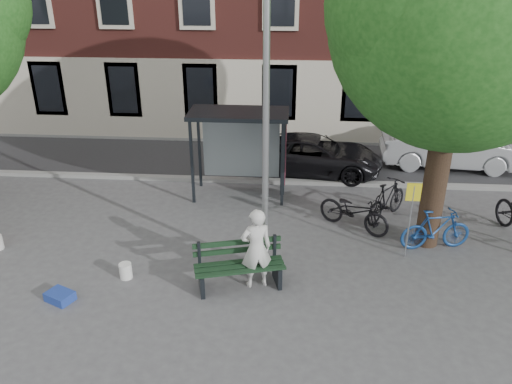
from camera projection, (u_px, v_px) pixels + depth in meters
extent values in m
plane|color=#4C4C4F|center=(265.00, 269.00, 11.57)|extent=(90.00, 90.00, 0.00)
cube|color=#28282B|center=(276.00, 160.00, 17.91)|extent=(40.00, 4.00, 0.01)
cube|color=gray|center=(274.00, 181.00, 16.07)|extent=(40.00, 0.25, 0.12)
cube|color=gray|center=(278.00, 141.00, 19.69)|extent=(40.00, 0.25, 0.12)
cylinder|color=#9EA0A3|center=(266.00, 147.00, 10.31)|extent=(0.14, 0.14, 6.00)
cylinder|color=#9EA0A3|center=(265.00, 265.00, 11.52)|extent=(0.28, 0.28, 0.24)
cylinder|color=black|center=(435.00, 181.00, 11.94)|extent=(0.56, 0.56, 3.40)
sphere|color=#1C5018|center=(462.00, 19.00, 10.39)|extent=(5.60, 5.60, 5.60)
sphere|color=#1C5018|center=(428.00, 5.00, 10.05)|extent=(4.20, 4.20, 4.20)
cube|color=#1E2328|center=(192.00, 163.00, 14.28)|extent=(0.08, 0.08, 2.50)
cube|color=#1E2328|center=(283.00, 165.00, 14.11)|extent=(0.08, 0.08, 2.50)
cube|color=#1E2328|center=(199.00, 149.00, 15.37)|extent=(0.08, 0.08, 2.50)
cube|color=#1E2328|center=(284.00, 151.00, 15.19)|extent=(0.08, 0.08, 2.50)
cube|color=#1E2328|center=(239.00, 114.00, 14.19)|extent=(2.85, 1.45, 0.12)
cube|color=#8C999E|center=(241.00, 146.00, 15.23)|extent=(2.34, 0.04, 2.00)
cube|color=#1E2328|center=(283.00, 154.00, 14.60)|extent=(0.12, 1.14, 2.12)
cube|color=#D84C19|center=(286.00, 154.00, 14.59)|extent=(0.02, 0.90, 1.62)
imported|color=silver|center=(256.00, 249.00, 10.62)|extent=(0.78, 0.64, 1.86)
cube|color=#1E2328|center=(201.00, 281.00, 10.69)|extent=(0.25, 0.61, 0.50)
cube|color=#1E2328|center=(277.00, 273.00, 10.98)|extent=(0.25, 0.61, 0.50)
cube|color=#16321B|center=(241.00, 272.00, 10.54)|extent=(1.91, 0.64, 0.04)
cube|color=#16321B|center=(240.00, 267.00, 10.72)|extent=(1.91, 0.64, 0.04)
cube|color=#16321B|center=(238.00, 262.00, 10.90)|extent=(1.91, 0.64, 0.04)
cube|color=#16321B|center=(237.00, 250.00, 10.91)|extent=(1.89, 0.56, 0.11)
cube|color=#16321B|center=(237.00, 242.00, 10.82)|extent=(1.89, 0.56, 0.11)
imported|color=black|center=(354.00, 211.00, 13.11)|extent=(2.06, 1.71, 1.06)
imported|color=navy|center=(436.00, 229.00, 12.20)|extent=(1.82, 0.81, 1.06)
imported|color=black|center=(387.00, 200.00, 13.63)|extent=(1.59, 1.77, 1.12)
imported|color=black|center=(313.00, 155.00, 16.65)|extent=(4.74, 2.58, 1.26)
imported|color=#B4B7BC|center=(450.00, 146.00, 17.08)|extent=(4.74, 1.94, 1.53)
cube|color=#213C9A|center=(60.00, 296.00, 10.46)|extent=(0.67, 0.59, 0.20)
cylinder|color=white|center=(126.00, 271.00, 11.18)|extent=(0.33, 0.33, 0.36)
cylinder|color=#9EA0A3|center=(409.00, 222.00, 11.68)|extent=(0.04, 0.04, 1.87)
cube|color=yellow|center=(414.00, 192.00, 11.35)|extent=(0.33, 0.03, 0.44)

